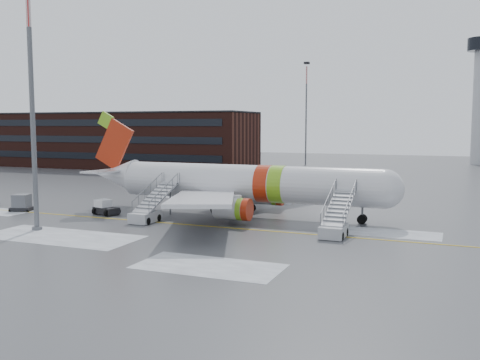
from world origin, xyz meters
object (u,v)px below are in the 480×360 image
at_px(pushback_tug, 105,208).
at_px(light_mast_near, 32,98).
at_px(airliner, 239,183).
at_px(airstair_fwd, 336,223).
at_px(airstair_aft, 149,211).
at_px(uld_container, 22,203).

xyz_separation_m(pushback_tug, light_mast_near, (-0.65, -9.39, 11.25)).
distance_m(airliner, pushback_tug, 14.60).
distance_m(airstair_fwd, airstair_aft, 18.71).
bearing_deg(airstair_fwd, uld_container, 179.80).
relative_size(airstair_fwd, airstair_aft, 1.00).
bearing_deg(light_mast_near, airstair_aft, 47.14).
relative_size(airstair_fwd, light_mast_near, 0.34).
height_order(airstair_aft, light_mast_near, light_mast_near).
bearing_deg(airliner, pushback_tug, -160.23).
distance_m(airliner, airstair_aft, 9.86).
height_order(airstair_fwd, pushback_tug, airstair_fwd).
distance_m(airstair_aft, pushback_tug, 6.73).
relative_size(airstair_aft, pushback_tug, 2.51).
height_order(airstair_fwd, light_mast_near, light_mast_near).
bearing_deg(airliner, uld_container, -164.74).
relative_size(airliner, pushback_tug, 11.43).
relative_size(airstair_aft, light_mast_near, 0.34).
bearing_deg(airstair_fwd, airliner, 150.84).
bearing_deg(pushback_tug, airstair_fwd, -3.82).
relative_size(airliner, airstair_aft, 4.55).
height_order(airliner, pushback_tug, airliner).
distance_m(airliner, uld_container, 24.51).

